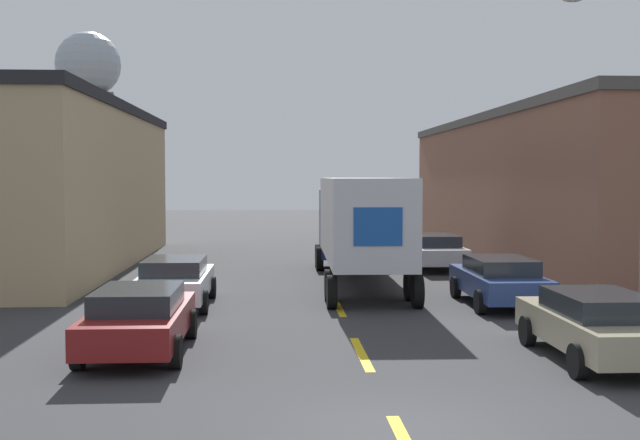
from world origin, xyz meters
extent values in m
plane|color=#333335|center=(0.00, 0.00, 0.00)|extent=(160.00, 160.00, 0.00)
cube|color=gold|center=(0.00, 5.33, 0.00)|extent=(0.20, 3.27, 0.01)
cube|color=gold|center=(0.00, 11.43, 0.00)|extent=(0.20, 3.27, 0.01)
cube|color=brown|center=(13.16, 26.89, 3.17)|extent=(10.62, 29.70, 6.35)
cube|color=#4C4742|center=(13.16, 26.89, 6.55)|extent=(10.82, 29.90, 0.40)
cube|color=navy|center=(1.21, 21.27, 1.86)|extent=(2.38, 2.96, 2.76)
cube|color=silver|center=(1.08, 14.93, 2.39)|extent=(2.62, 9.20, 2.65)
cube|color=#194CA3|center=(1.00, 10.34, 2.39)|extent=(1.35, 0.06, 1.06)
cylinder|color=black|center=(2.44, 21.61, 0.48)|extent=(0.30, 0.97, 0.96)
cylinder|color=black|center=(-0.01, 21.66, 0.48)|extent=(0.30, 0.97, 0.96)
cylinder|color=black|center=(2.41, 20.44, 0.48)|extent=(0.30, 0.97, 0.96)
cylinder|color=black|center=(-0.03, 20.49, 0.48)|extent=(0.30, 0.97, 0.96)
cylinder|color=black|center=(2.26, 12.53, 0.48)|extent=(0.30, 0.97, 0.96)
cylinder|color=black|center=(-0.18, 12.58, 0.48)|extent=(0.30, 0.97, 0.96)
cylinder|color=black|center=(2.23, 11.13, 0.48)|extent=(0.30, 0.97, 0.96)
cylinder|color=black|center=(-0.21, 11.18, 0.48)|extent=(0.30, 0.97, 0.96)
cube|color=tan|center=(4.71, 4.44, 0.65)|extent=(1.88, 4.78, 0.63)
cube|color=#23282D|center=(4.71, 4.30, 1.19)|extent=(1.66, 2.49, 0.44)
cylinder|color=black|center=(5.65, 5.93, 0.33)|extent=(0.22, 0.67, 0.67)
cylinder|color=black|center=(3.77, 5.93, 0.33)|extent=(0.22, 0.67, 0.67)
cylinder|color=black|center=(3.77, 2.96, 0.33)|extent=(0.22, 0.67, 0.67)
cube|color=silver|center=(4.71, 20.93, 0.65)|extent=(1.88, 4.78, 0.63)
cube|color=#23282D|center=(4.71, 20.79, 1.19)|extent=(1.66, 2.49, 0.44)
cylinder|color=black|center=(5.65, 22.41, 0.33)|extent=(0.22, 0.67, 0.67)
cylinder|color=black|center=(3.77, 22.41, 0.33)|extent=(0.22, 0.67, 0.67)
cylinder|color=black|center=(5.65, 19.45, 0.33)|extent=(0.22, 0.67, 0.67)
cylinder|color=black|center=(3.77, 19.45, 0.33)|extent=(0.22, 0.67, 0.67)
cube|color=navy|center=(4.71, 11.52, 0.65)|extent=(1.88, 4.78, 0.63)
cube|color=#23282D|center=(4.71, 11.37, 1.19)|extent=(1.66, 2.49, 0.44)
cylinder|color=black|center=(5.65, 13.00, 0.33)|extent=(0.22, 0.67, 0.67)
cylinder|color=black|center=(3.77, 13.00, 0.33)|extent=(0.22, 0.67, 0.67)
cylinder|color=black|center=(5.65, 10.03, 0.33)|extent=(0.22, 0.67, 0.67)
cylinder|color=black|center=(3.77, 10.03, 0.33)|extent=(0.22, 0.67, 0.67)
cube|color=silver|center=(-4.71, 11.88, 0.65)|extent=(1.88, 4.78, 0.63)
cube|color=#23282D|center=(-4.71, 11.74, 1.19)|extent=(1.66, 2.49, 0.44)
cylinder|color=black|center=(-3.77, 13.36, 0.33)|extent=(0.22, 0.67, 0.67)
cylinder|color=black|center=(-5.65, 13.36, 0.33)|extent=(0.22, 0.67, 0.67)
cylinder|color=black|center=(-3.77, 10.40, 0.33)|extent=(0.22, 0.67, 0.67)
cylinder|color=black|center=(-5.65, 10.40, 0.33)|extent=(0.22, 0.67, 0.67)
cube|color=maroon|center=(-4.71, 5.69, 0.65)|extent=(1.88, 4.78, 0.63)
cube|color=#23282D|center=(-4.71, 5.54, 1.19)|extent=(1.66, 2.49, 0.44)
cylinder|color=black|center=(-3.77, 7.17, 0.33)|extent=(0.22, 0.67, 0.67)
cylinder|color=black|center=(-5.65, 7.17, 0.33)|extent=(0.22, 0.67, 0.67)
cylinder|color=black|center=(-3.77, 4.20, 0.33)|extent=(0.22, 0.67, 0.67)
cylinder|color=black|center=(-5.65, 4.20, 0.33)|extent=(0.22, 0.67, 0.67)
cylinder|color=#47474C|center=(-14.17, 50.64, 5.10)|extent=(0.28, 0.28, 10.21)
cylinder|color=#47474C|center=(-16.73, 52.12, 5.10)|extent=(0.28, 0.28, 10.21)
cylinder|color=#47474C|center=(-16.73, 49.16, 5.10)|extent=(0.28, 0.28, 10.21)
cylinder|color=#4C4C51|center=(-15.88, 50.64, 10.01)|extent=(3.70, 3.70, 0.30)
sphere|color=#939EA8|center=(-15.88, 50.64, 12.28)|extent=(4.88, 4.88, 4.88)
camera|label=1|loc=(-1.84, -11.40, 3.74)|focal=45.00mm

